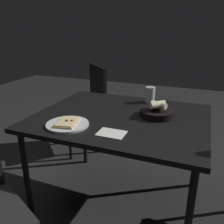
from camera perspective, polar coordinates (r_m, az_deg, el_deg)
ground at (r=2.03m, az=1.92°, el=-20.64°), size 8.00×8.00×0.00m
dining_table at (r=1.67m, az=2.19°, el=-2.71°), size 1.17×0.95×0.74m
pizza_plate at (r=1.50m, az=-10.71°, el=-2.81°), size 0.27×0.27×0.04m
bread_basket at (r=1.65m, az=10.76°, el=0.13°), size 0.23×0.23×0.11m
beer_glass at (r=1.94m, az=9.17°, el=3.94°), size 0.08×0.08×0.13m
napkin at (r=1.37m, az=-0.13°, el=-5.16°), size 0.16×0.12×0.00m
chair_spare at (r=2.60m, az=-5.70°, el=2.16°), size 0.62×0.62×0.93m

